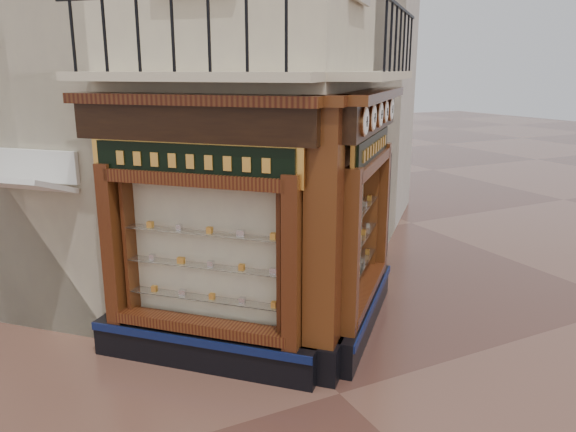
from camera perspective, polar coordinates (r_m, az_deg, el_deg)
ground at (r=8.07m, az=5.24°, el=-17.53°), size 80.00×80.00×0.00m
neighbour_left at (r=14.47m, az=-23.27°, el=18.36°), size 11.31×11.31×11.00m
neighbour_right at (r=15.69m, az=-3.93°, el=19.08°), size 11.31×11.31×11.00m
shopfront_left at (r=8.00m, az=-9.09°, el=-2.32°), size 2.86×2.86×3.98m
shopfront_right at (r=9.21m, az=7.75°, el=-0.00°), size 2.86×2.86×3.98m
corner_pilaster at (r=7.62m, az=3.58°, el=-3.25°), size 0.85×0.85×3.98m
balcony at (r=8.12m, az=0.20°, el=14.16°), size 5.94×2.97×1.03m
clock_a at (r=7.61m, az=7.76°, el=9.49°), size 0.32×0.32×0.40m
clock_b at (r=8.23m, az=8.58°, el=9.85°), size 0.31×0.31×0.39m
clock_c at (r=8.86m, az=9.28°, el=10.16°), size 0.32×0.32×0.40m
clock_d at (r=9.45m, az=9.85°, el=10.40°), size 0.30×0.30×0.37m
clock_e at (r=10.08m, az=10.39°, el=10.63°), size 0.32×0.32×0.41m
awning at (r=10.10m, az=-24.33°, el=-11.85°), size 1.76×1.76×0.37m
signboard_left at (r=7.68m, az=-9.69°, el=5.55°), size 2.26×2.26×0.61m
signboard_right at (r=8.98m, az=8.49°, el=6.91°), size 2.06×2.06×0.55m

